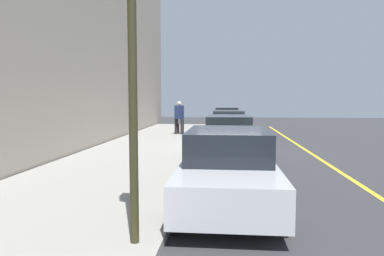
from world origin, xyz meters
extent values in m
plane|color=#333335|center=(0.00, 0.00, 0.00)|extent=(56.00, 56.00, 0.00)
cube|color=gray|center=(0.00, -3.30, 0.07)|extent=(28.00, 4.60, 0.15)
cube|color=gold|center=(0.00, 3.20, 0.00)|extent=(28.00, 0.14, 0.01)
cylinder|color=black|center=(-10.50, 0.76, 0.32)|extent=(0.64, 0.23, 0.64)
cylinder|color=black|center=(-10.48, -0.92, 0.32)|extent=(0.64, 0.23, 0.64)
cylinder|color=black|center=(-13.43, 0.73, 0.32)|extent=(0.64, 0.23, 0.64)
cylinder|color=black|center=(-13.41, -0.95, 0.32)|extent=(0.64, 0.23, 0.64)
cube|color=maroon|center=(-11.95, -0.09, 0.59)|extent=(4.74, 1.85, 0.64)
cube|color=black|center=(-12.19, -0.10, 1.21)|extent=(2.47, 1.63, 0.60)
cylinder|color=black|center=(-3.65, 0.86, 0.32)|extent=(0.65, 0.24, 0.64)
cylinder|color=black|center=(-3.59, -0.82, 0.32)|extent=(0.65, 0.24, 0.64)
cylinder|color=black|center=(-6.43, 0.76, 0.32)|extent=(0.65, 0.24, 0.64)
cylinder|color=black|center=(-6.36, -0.92, 0.32)|extent=(0.65, 0.24, 0.64)
cube|color=white|center=(-5.01, -0.03, 0.59)|extent=(4.55, 1.96, 0.64)
cube|color=black|center=(-5.23, -0.04, 1.21)|extent=(2.39, 1.68, 0.60)
cylinder|color=black|center=(2.32, 0.82, 0.32)|extent=(0.64, 0.22, 0.64)
cylinder|color=black|center=(2.33, -0.86, 0.32)|extent=(0.64, 0.22, 0.64)
cylinder|color=black|center=(-0.43, 0.81, 0.32)|extent=(0.64, 0.22, 0.64)
cylinder|color=black|center=(-0.43, -0.87, 0.32)|extent=(0.64, 0.22, 0.64)
cube|color=#1E512D|center=(0.95, -0.03, 0.59)|extent=(4.45, 1.81, 0.64)
cube|color=black|center=(0.72, -0.03, 1.21)|extent=(2.32, 1.60, 0.60)
cylinder|color=black|center=(8.36, 0.75, 0.32)|extent=(0.64, 0.22, 0.64)
cylinder|color=black|center=(8.35, -0.93, 0.32)|extent=(0.64, 0.22, 0.64)
cylinder|color=black|center=(5.62, 0.76, 0.32)|extent=(0.64, 0.22, 0.64)
cylinder|color=black|center=(5.62, -0.92, 0.32)|extent=(0.64, 0.22, 0.64)
cube|color=#B7BABF|center=(6.99, -0.08, 0.59)|extent=(4.42, 1.81, 0.64)
cube|color=black|center=(6.77, -0.08, 1.21)|extent=(2.30, 1.61, 0.60)
cylinder|color=black|center=(-5.87, -2.59, 0.59)|extent=(0.20, 0.20, 0.87)
cylinder|color=black|center=(-6.06, -2.95, 0.59)|extent=(0.20, 0.20, 0.87)
cube|color=#1E284C|center=(-5.96, -2.77, 1.39)|extent=(0.59, 0.51, 0.74)
sphere|color=beige|center=(-5.96, -2.77, 1.89)|extent=(0.24, 0.24, 0.24)
cylinder|color=#2D2D19|center=(9.30, -1.37, 2.13)|extent=(0.12, 0.12, 3.96)
cube|color=#471E19|center=(-6.46, -2.96, 0.42)|extent=(0.34, 0.22, 0.53)
cylinder|color=#4C4C4C|center=(-6.46, -2.96, 0.86)|extent=(0.03, 0.03, 0.36)
camera|label=1|loc=(13.99, -0.12, 2.13)|focal=33.39mm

